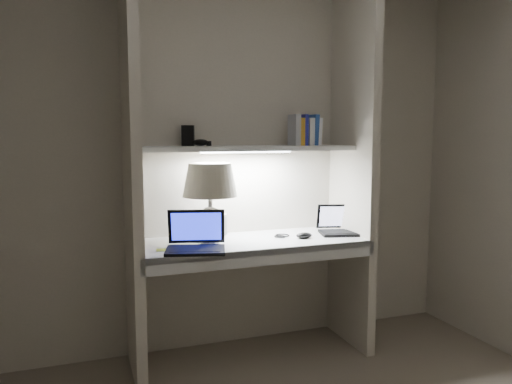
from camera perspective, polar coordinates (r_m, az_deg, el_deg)
name	(u,v)px	position (r m, az deg, el deg)	size (l,w,h in m)	color
back_wall	(238,162)	(3.39, -2.09, 3.40)	(3.20, 0.01, 2.50)	#BDB6A2
alcove_panel_left	(132,167)	(2.97, -14.02, 2.77)	(0.06, 0.55, 2.50)	#BDB6A2
alcove_panel_right	(353,163)	(3.43, 11.04, 3.33)	(0.06, 0.55, 2.50)	#BDB6A2
desk	(251,243)	(3.19, -0.55, -5.85)	(1.40, 0.55, 0.04)	white
desk_apron	(266,257)	(2.96, 1.12, -7.42)	(1.46, 0.03, 0.10)	silver
shelf	(246,148)	(3.21, -1.12, 5.02)	(1.40, 0.36, 0.03)	silver
strip_light	(246,152)	(3.21, -1.12, 4.63)	(0.60, 0.04, 0.01)	white
table_lamp	(210,190)	(3.06, -5.26, 0.28)	(0.34, 0.34, 0.49)	white
laptop_main	(196,241)	(2.93, -6.89, -5.58)	(0.40, 0.37, 0.23)	black
laptop_netbook	(341,227)	(3.45, 9.70, -3.93)	(0.35, 0.33, 0.19)	black
speaker	(219,224)	(3.34, -4.25, -3.71)	(0.10, 0.07, 0.14)	silver
mouse	(304,235)	(3.25, 5.52, -4.96)	(0.11, 0.07, 0.04)	black
cable_coil	(282,235)	(3.31, 3.02, -4.97)	(0.09, 0.09, 0.01)	black
sticky_note	(162,250)	(2.96, -10.65, -6.52)	(0.07, 0.07, 0.00)	#DFF132
book_row	(305,131)	(3.39, 5.58, 6.97)	(0.20, 0.14, 0.21)	white
shelf_box	(188,136)	(3.21, -7.78, 6.40)	(0.08, 0.05, 0.13)	black
shelf_gadget	(201,143)	(3.17, -6.35, 5.64)	(0.10, 0.07, 0.04)	black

